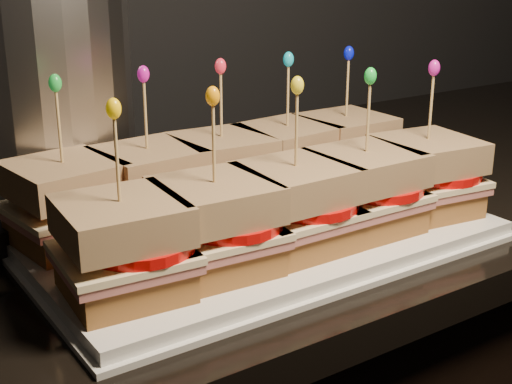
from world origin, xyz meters
TOP-DOWN VIEW (x-y plane):
  - granite_slab at (-0.10, 1.68)m, footprint 2.53×0.66m
  - platter at (-0.46, 1.54)m, footprint 0.46×0.28m
  - platter_rim at (-0.46, 1.54)m, footprint 0.47×0.30m
  - sandwich_0_bread_bot at (-0.64, 1.61)m, footprint 0.11×0.11m
  - sandwich_0_ham at (-0.64, 1.61)m, footprint 0.12×0.11m
  - sandwich_0_cheese at (-0.64, 1.61)m, footprint 0.12×0.11m
  - sandwich_0_tomato at (-0.62, 1.60)m, footprint 0.09×0.09m
  - sandwich_0_bread_top at (-0.64, 1.61)m, footprint 0.11×0.11m
  - sandwich_0_pick at (-0.64, 1.61)m, footprint 0.00×0.00m
  - sandwich_0_frill at (-0.64, 1.61)m, footprint 0.01×0.01m
  - sandwich_1_bread_bot at (-0.55, 1.61)m, footprint 0.10×0.10m
  - sandwich_1_ham at (-0.55, 1.61)m, footprint 0.11×0.11m
  - sandwich_1_cheese at (-0.55, 1.61)m, footprint 0.11×0.11m
  - sandwich_1_tomato at (-0.54, 1.60)m, footprint 0.09×0.09m
  - sandwich_1_bread_top at (-0.55, 1.61)m, footprint 0.10×0.10m
  - sandwich_1_pick at (-0.55, 1.61)m, footprint 0.00×0.00m
  - sandwich_1_frill at (-0.55, 1.61)m, footprint 0.01×0.01m
  - sandwich_2_bread_bot at (-0.46, 1.61)m, footprint 0.10×0.10m
  - sandwich_2_ham at (-0.46, 1.61)m, footprint 0.11×0.11m
  - sandwich_2_cheese at (-0.46, 1.61)m, footprint 0.11×0.11m
  - sandwich_2_tomato at (-0.45, 1.60)m, footprint 0.09×0.09m
  - sandwich_2_bread_top at (-0.46, 1.61)m, footprint 0.10×0.10m
  - sandwich_2_pick at (-0.46, 1.61)m, footprint 0.00×0.00m
  - sandwich_2_frill at (-0.46, 1.61)m, footprint 0.01×0.01m
  - sandwich_3_bread_bot at (-0.37, 1.61)m, footprint 0.10×0.10m
  - sandwich_3_ham at (-0.37, 1.61)m, footprint 0.11×0.11m
  - sandwich_3_cheese at (-0.37, 1.61)m, footprint 0.11×0.11m
  - sandwich_3_tomato at (-0.36, 1.60)m, footprint 0.09×0.09m
  - sandwich_3_bread_top at (-0.37, 1.61)m, footprint 0.10×0.10m
  - sandwich_3_pick at (-0.37, 1.61)m, footprint 0.00×0.00m
  - sandwich_3_frill at (-0.37, 1.61)m, footprint 0.01×0.01m
  - sandwich_4_bread_bot at (-0.28, 1.61)m, footprint 0.10×0.10m
  - sandwich_4_ham at (-0.28, 1.61)m, footprint 0.10×0.10m
  - sandwich_4_cheese at (-0.28, 1.61)m, footprint 0.11×0.10m
  - sandwich_4_tomato at (-0.27, 1.60)m, footprint 0.09×0.09m
  - sandwich_4_bread_top at (-0.28, 1.61)m, footprint 0.10×0.10m
  - sandwich_4_pick at (-0.28, 1.61)m, footprint 0.00×0.00m
  - sandwich_4_frill at (-0.28, 1.61)m, footprint 0.01×0.01m
  - sandwich_5_bread_bot at (-0.64, 1.47)m, footprint 0.10×0.10m
  - sandwich_5_ham at (-0.64, 1.47)m, footprint 0.11×0.11m
  - sandwich_5_cheese at (-0.64, 1.47)m, footprint 0.11×0.11m
  - sandwich_5_tomato at (-0.62, 1.47)m, footprint 0.09×0.09m
  - sandwich_5_bread_top at (-0.64, 1.47)m, footprint 0.10×0.10m
  - sandwich_5_pick at (-0.64, 1.47)m, footprint 0.00×0.00m
  - sandwich_5_frill at (-0.64, 1.47)m, footprint 0.01×0.01m
  - sandwich_6_bread_bot at (-0.55, 1.47)m, footprint 0.10×0.10m
  - sandwich_6_ham at (-0.55, 1.47)m, footprint 0.11×0.11m
  - sandwich_6_cheese at (-0.55, 1.47)m, footprint 0.11×0.11m
  - sandwich_6_tomato at (-0.54, 1.47)m, footprint 0.09×0.09m
  - sandwich_6_bread_top at (-0.55, 1.47)m, footprint 0.10×0.10m
  - sandwich_6_pick at (-0.55, 1.47)m, footprint 0.00×0.00m
  - sandwich_6_frill at (-0.55, 1.47)m, footprint 0.01×0.01m
  - sandwich_7_bread_bot at (-0.46, 1.47)m, footprint 0.09×0.09m
  - sandwich_7_ham at (-0.46, 1.47)m, footprint 0.10×0.10m
  - sandwich_7_cheese at (-0.46, 1.47)m, footprint 0.11×0.10m
  - sandwich_7_tomato at (-0.45, 1.47)m, footprint 0.09×0.09m
  - sandwich_7_bread_top at (-0.46, 1.47)m, footprint 0.10×0.10m
  - sandwich_7_pick at (-0.46, 1.47)m, footprint 0.00×0.00m
  - sandwich_7_frill at (-0.46, 1.47)m, footprint 0.01×0.01m
  - sandwich_8_bread_bot at (-0.37, 1.47)m, footprint 0.09×0.09m
  - sandwich_8_ham at (-0.37, 1.47)m, footprint 0.10×0.10m
  - sandwich_8_cheese at (-0.37, 1.47)m, footprint 0.11×0.10m
  - sandwich_8_tomato at (-0.36, 1.47)m, footprint 0.09×0.09m
  - sandwich_8_bread_top at (-0.37, 1.47)m, footprint 0.10×0.10m
  - sandwich_8_pick at (-0.37, 1.47)m, footprint 0.00×0.00m
  - sandwich_8_frill at (-0.37, 1.47)m, footprint 0.01×0.01m
  - sandwich_9_bread_bot at (-0.28, 1.47)m, footprint 0.11×0.11m
  - sandwich_9_ham at (-0.28, 1.47)m, footprint 0.12×0.11m
  - sandwich_9_cheese at (-0.28, 1.47)m, footprint 0.12×0.11m
  - sandwich_9_tomato at (-0.27, 1.47)m, footprint 0.09×0.09m
  - sandwich_9_bread_top at (-0.28, 1.47)m, footprint 0.11×0.11m
  - sandwich_9_pick at (-0.28, 1.47)m, footprint 0.00×0.00m
  - sandwich_9_frill at (-0.28, 1.47)m, footprint 0.01×0.01m
  - appliance_base at (-0.61, 1.76)m, footprint 0.30×0.27m
  - appliance_body at (-0.61, 1.76)m, footprint 0.21×0.21m
  - appliance at (-0.61, 1.76)m, footprint 0.26×0.21m

SIDE VIEW (x-z plane):
  - granite_slab at x=-0.10m, z-range 0.87..0.90m
  - platter_rim at x=-0.46m, z-range 0.90..0.91m
  - platter at x=-0.46m, z-range 0.90..0.92m
  - appliance_base at x=-0.61m, z-range 0.90..0.94m
  - sandwich_0_bread_bot at x=-0.64m, z-range 0.92..0.95m
  - sandwich_1_bread_bot at x=-0.55m, z-range 0.92..0.95m
  - sandwich_2_bread_bot at x=-0.46m, z-range 0.92..0.95m
  - sandwich_3_bread_bot at x=-0.37m, z-range 0.92..0.95m
  - sandwich_4_bread_bot at x=-0.28m, z-range 0.92..0.95m
  - sandwich_5_bread_bot at x=-0.64m, z-range 0.92..0.95m
  - sandwich_6_bread_bot at x=-0.55m, z-range 0.92..0.95m
  - sandwich_7_bread_bot at x=-0.46m, z-range 0.92..0.95m
  - sandwich_8_bread_bot at x=-0.37m, z-range 0.92..0.95m
  - sandwich_9_bread_bot at x=-0.28m, z-range 0.92..0.95m
  - sandwich_0_ham at x=-0.64m, z-range 0.95..0.96m
  - sandwich_1_ham at x=-0.55m, z-range 0.95..0.96m
  - sandwich_2_ham at x=-0.46m, z-range 0.95..0.96m
  - sandwich_3_ham at x=-0.37m, z-range 0.95..0.96m
  - sandwich_4_ham at x=-0.28m, z-range 0.95..0.96m
  - sandwich_5_ham at x=-0.64m, z-range 0.95..0.96m
  - sandwich_6_ham at x=-0.55m, z-range 0.95..0.96m
  - sandwich_7_ham at x=-0.46m, z-range 0.95..0.96m
  - sandwich_8_ham at x=-0.37m, z-range 0.95..0.96m
  - sandwich_9_ham at x=-0.28m, z-range 0.95..0.96m
  - sandwich_0_cheese at x=-0.64m, z-range 0.96..0.96m
  - sandwich_1_cheese at x=-0.55m, z-range 0.96..0.96m
  - sandwich_2_cheese at x=-0.46m, z-range 0.96..0.96m
  - sandwich_3_cheese at x=-0.37m, z-range 0.96..0.96m
  - sandwich_4_cheese at x=-0.28m, z-range 0.96..0.96m
  - sandwich_5_cheese at x=-0.64m, z-range 0.96..0.96m
  - sandwich_6_cheese at x=-0.55m, z-range 0.96..0.96m
  - sandwich_7_cheese at x=-0.46m, z-range 0.96..0.96m
  - sandwich_8_cheese at x=-0.37m, z-range 0.96..0.96m
  - sandwich_9_cheese at x=-0.28m, z-range 0.96..0.96m
  - sandwich_0_tomato at x=-0.62m, z-range 0.96..0.97m
  - sandwich_1_tomato at x=-0.54m, z-range 0.96..0.97m
  - sandwich_2_tomato at x=-0.45m, z-range 0.96..0.97m
  - sandwich_3_tomato at x=-0.36m, z-range 0.96..0.97m
  - sandwich_4_tomato at x=-0.27m, z-range 0.96..0.97m
  - sandwich_5_tomato at x=-0.62m, z-range 0.96..0.97m
  - sandwich_6_tomato at x=-0.54m, z-range 0.96..0.97m
  - sandwich_7_tomato at x=-0.45m, z-range 0.96..0.97m
  - sandwich_8_tomato at x=-0.36m, z-range 0.96..0.97m
  - sandwich_9_tomato at x=-0.27m, z-range 0.96..0.97m
  - sandwich_0_bread_top at x=-0.64m, z-range 0.97..1.00m
  - sandwich_1_bread_top at x=-0.55m, z-range 0.97..1.00m
  - sandwich_2_bread_top at x=-0.46m, z-range 0.97..1.00m
  - sandwich_3_bread_top at x=-0.37m, z-range 0.97..1.00m
  - sandwich_4_bread_top at x=-0.28m, z-range 0.97..1.00m
  - sandwich_5_bread_top at x=-0.64m, z-range 0.97..1.00m
  - sandwich_6_bread_top at x=-0.55m, z-range 0.97..1.00m
  - sandwich_7_bread_top at x=-0.46m, z-range 0.97..1.00m
  - sandwich_8_bread_top at x=-0.37m, z-range 0.97..1.00m
  - sandwich_9_bread_top at x=-0.28m, z-range 0.97..1.00m
  - sandwich_0_pick at x=-0.64m, z-range 0.99..1.08m
  - sandwich_1_pick at x=-0.55m, z-range 0.99..1.08m
  - sandwich_2_pick at x=-0.46m, z-range 0.99..1.08m
  - sandwich_3_pick at x=-0.37m, z-range 0.99..1.08m
  - sandwich_4_pick at x=-0.28m, z-range 0.99..1.08m
  - sandwich_5_pick at x=-0.64m, z-range 0.99..1.08m
  - sandwich_6_pick at x=-0.55m, z-range 0.99..1.08m
  - sandwich_7_pick at x=-0.46m, z-range 0.99..1.08m
  - sandwich_8_pick at x=-0.37m, z-range 0.99..1.08m
  - sandwich_9_pick at x=-0.28m, z-range 0.99..1.08m
  - appliance at x=-0.61m, z-range 0.90..1.23m
  - appliance_body at x=-0.61m, z-range 0.94..1.21m
  - sandwich_0_frill at x=-0.64m, z-range 1.07..1.09m
  - sandwich_1_frill at x=-0.55m, z-range 1.07..1.09m
  - sandwich_2_frill at x=-0.46m, z-range 1.07..1.09m
  - sandwich_3_frill at x=-0.37m, z-range 1.07..1.09m
  - sandwich_4_frill at x=-0.28m, z-range 1.07..1.09m
  - sandwich_5_frill at x=-0.64m, z-range 1.07..1.09m
  - sandwich_6_frill at x=-0.55m, z-range 1.07..1.09m
  - sandwich_7_frill at x=-0.46m, z-range 1.07..1.09m
  - sandwich_8_frill at x=-0.37m, z-range 1.07..1.09m
  - sandwich_9_frill at x=-0.28m, z-range 1.07..1.09m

